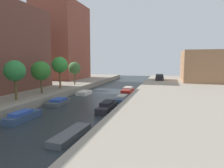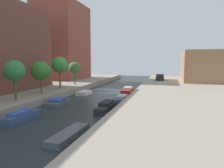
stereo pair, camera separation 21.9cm
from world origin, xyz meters
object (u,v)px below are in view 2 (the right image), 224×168
object	(u,v)px
moored_boat_left_3	(84,93)
moored_boat_right_2	(121,98)
moored_boat_right_0	(69,134)
apartment_tower_far	(63,42)
street_tree_2	(41,71)
moored_boat_left_1	(22,116)
moored_boat_left_2	(58,102)
moored_boat_right_1	(106,107)
street_tree_1	(14,71)
moored_boat_right_3	(128,90)
street_tree_3	(60,65)
parked_car	(160,78)
street_tree_4	(75,68)
low_block_right	(206,66)

from	to	relation	value
moored_boat_left_3	moored_boat_right_2	bearing A→B (deg)	-21.99
moored_boat_right_0	moored_boat_left_3	bearing A→B (deg)	110.43
apartment_tower_far	moored_boat_right_2	world-z (taller)	apartment_tower_far
street_tree_2	moored_boat_left_3	bearing A→B (deg)	55.94
moored_boat_left_1	moored_boat_left_2	size ratio (longest dim) A/B	1.02
moored_boat_right_1	moored_boat_right_2	xyz separation A→B (m)	(0.30, 6.27, -0.15)
street_tree_1	moored_boat_right_3	size ratio (longest dim) A/B	1.17
street_tree_3	moored_boat_left_1	bearing A→B (deg)	-73.58
street_tree_2	moored_boat_right_2	distance (m)	12.00
street_tree_3	parked_car	bearing A→B (deg)	50.90
apartment_tower_far	street_tree_2	size ratio (longest dim) A/B	4.06
street_tree_2	moored_boat_right_0	world-z (taller)	street_tree_2
street_tree_3	parked_car	size ratio (longest dim) A/B	1.26
street_tree_1	moored_boat_right_2	bearing A→B (deg)	35.94
parked_car	moored_boat_right_1	xyz separation A→B (m)	(-4.65, -27.25, -1.17)
apartment_tower_far	street_tree_3	world-z (taller)	apartment_tower_far
street_tree_1	moored_boat_left_1	distance (m)	7.02
street_tree_4	moored_boat_left_3	world-z (taller)	street_tree_4
parked_car	moored_boat_right_2	size ratio (longest dim) A/B	0.92
moored_boat_right_1	moored_boat_right_2	bearing A→B (deg)	87.26
moored_boat_right_2	apartment_tower_far	bearing A→B (deg)	136.37
street_tree_1	moored_boat_right_2	distance (m)	14.15
moored_boat_right_3	low_block_right	bearing A→B (deg)	44.94
street_tree_3	low_block_right	bearing A→B (deg)	37.76
low_block_right	moored_boat_right_3	distance (m)	21.26
apartment_tower_far	moored_boat_right_2	size ratio (longest dim) A/B	4.12
street_tree_1	low_block_right	bearing A→B (deg)	49.59
moored_boat_right_2	moored_boat_left_2	bearing A→B (deg)	-146.86
moored_boat_left_1	moored_boat_left_3	bearing A→B (deg)	90.86
low_block_right	moored_boat_left_2	distance (m)	34.37
parked_car	moored_boat_right_0	bearing A→B (deg)	-97.90
moored_boat_right_0	moored_boat_right_1	bearing A→B (deg)	88.08
street_tree_4	moored_boat_right_0	distance (m)	24.66
street_tree_4	moored_boat_right_3	world-z (taller)	street_tree_4
street_tree_2	moored_boat_right_0	size ratio (longest dim) A/B	1.02
street_tree_3	apartment_tower_far	bearing A→B (deg)	117.75
street_tree_1	moored_boat_right_0	world-z (taller)	street_tree_1
street_tree_3	street_tree_2	bearing A→B (deg)	-90.00
moored_boat_right_3	street_tree_1	bearing A→B (deg)	-125.06
parked_car	moored_boat_right_0	xyz separation A→B (m)	(-4.92, -35.47, -1.39)
moored_boat_left_2	moored_boat_right_2	distance (m)	8.71
street_tree_4	parked_car	size ratio (longest dim) A/B	1.05
moored_boat_right_1	parked_car	bearing A→B (deg)	80.32
moored_boat_right_1	moored_boat_right_3	distance (m)	13.21
low_block_right	moored_boat_right_1	xyz separation A→B (m)	(-14.58, -27.96, -3.93)
street_tree_2	moored_boat_right_0	xyz separation A→B (m)	(10.39, -11.50, -3.96)
moored_boat_left_3	moored_boat_right_3	distance (m)	7.71
parked_car	moored_boat_right_2	distance (m)	21.47
street_tree_4	moored_boat_left_3	size ratio (longest dim) A/B	1.42
moored_boat_left_1	moored_boat_right_0	distance (m)	6.72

